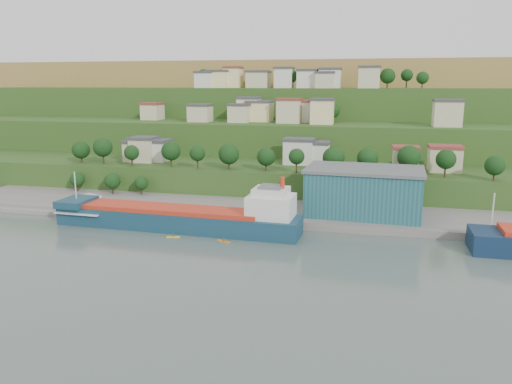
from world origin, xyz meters
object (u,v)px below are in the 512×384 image
(caravan, at_px, (92,200))
(cargo_ship_near, at_px, (184,219))
(kayak_orange, at_px, (224,241))
(warehouse, at_px, (364,191))

(caravan, bearing_deg, cargo_ship_near, 1.19)
(caravan, bearing_deg, kayak_orange, -1.17)
(cargo_ship_near, xyz_separation_m, kayak_orange, (13.00, -7.75, -2.41))
(cargo_ship_near, distance_m, kayak_orange, 15.32)
(warehouse, height_order, kayak_orange, warehouse)
(cargo_ship_near, relative_size, caravan, 10.43)
(cargo_ship_near, distance_m, warehouse, 48.83)
(cargo_ship_near, bearing_deg, caravan, 159.69)
(cargo_ship_near, distance_m, caravan, 38.12)
(caravan, bearing_deg, warehouse, 26.52)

